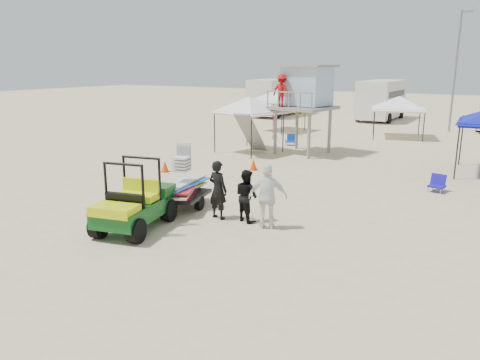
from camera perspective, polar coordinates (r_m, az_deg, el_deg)
The scene contains 19 objects.
ground at distance 12.00m, azimuth -9.62°, elevation -8.72°, with size 140.00×140.00×0.00m, color beige.
utility_cart at distance 13.50m, azimuth -12.95°, elevation -2.14°, with size 1.85×2.84×1.99m.
surf_trailer at distance 15.23m, azimuth -6.82°, elevation -0.65°, with size 1.55×2.32×1.89m.
man_left at distance 14.10m, azimuth -2.71°, elevation -1.21°, with size 0.66×0.43×1.80m, color black.
man_mid at distance 13.89m, azimuth 0.79°, elevation -1.90°, with size 0.77×0.60×1.58m, color black.
man_right at distance 13.25m, azimuth 3.41°, elevation -2.06°, with size 1.10×0.46×1.87m, color white.
lifeguard_tower at distance 24.65m, azimuth 7.72°, elevation 10.89°, with size 3.16×3.16×4.44m.
canopy_white_a at distance 24.69m, azimuth 1.12°, elevation 9.79°, with size 3.22×3.22×3.33m.
canopy_white_b at distance 33.00m, azimuth 4.63°, elevation 10.70°, with size 3.40×3.40×3.27m.
canopy_white_c at distance 31.45m, azimuth 18.85°, elevation 9.39°, with size 3.75×3.75×3.02m.
umbrella_a at distance 29.24m, azimuth 4.06°, elevation 6.75°, with size 2.01×2.05×1.84m, color red.
umbrella_b at distance 30.64m, azimuth 7.49°, elevation 6.91°, with size 1.91×1.95×1.75m, color yellow.
cone_near at distance 20.61m, azimuth -9.14°, elevation 1.65°, with size 0.34×0.34×0.50m, color #E24607.
cone_far at distance 20.72m, azimuth 1.65°, elevation 1.89°, with size 0.34×0.34×0.50m, color #E73707.
beach_chair_a at distance 27.34m, azimuth 6.23°, elevation 4.91°, with size 0.73×0.82×0.64m.
beach_chair_c at distance 18.71m, azimuth 22.93°, elevation -0.36°, with size 0.63×0.67×0.64m.
rv_far_left at distance 43.00m, azimuth 4.47°, elevation 10.23°, with size 2.64×6.80×3.25m.
rv_mid_left at distance 41.21m, azimuth 16.84°, elevation 9.52°, with size 2.65×6.50×3.25m.
light_pole_left at distance 35.57m, azimuth 24.75°, elevation 11.80°, with size 0.14×0.14×8.00m, color slate.
Camera 1 is at (7.35, -8.30, 4.59)m, focal length 35.00 mm.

